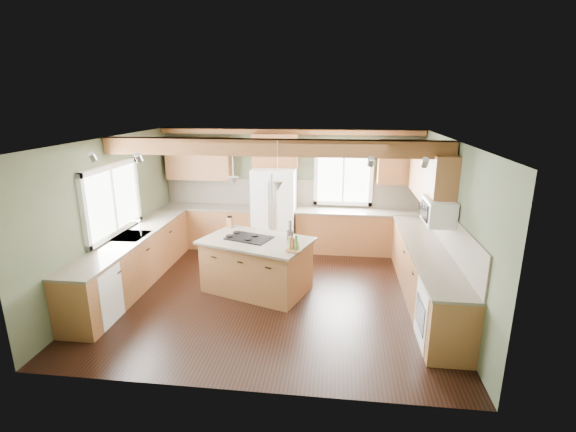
# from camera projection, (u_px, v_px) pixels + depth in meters

# --- Properties ---
(floor) EXTENTS (5.60, 5.60, 0.00)m
(floor) POSITION_uv_depth(u_px,v_px,m) (274.00, 293.00, 7.15)
(floor) COLOR black
(floor) RESTS_ON ground
(ceiling) EXTENTS (5.60, 5.60, 0.00)m
(ceiling) POSITION_uv_depth(u_px,v_px,m) (272.00, 140.00, 6.44)
(ceiling) COLOR silver
(ceiling) RESTS_ON wall_back
(wall_back) EXTENTS (5.60, 0.00, 5.60)m
(wall_back) POSITION_uv_depth(u_px,v_px,m) (290.00, 188.00, 9.18)
(wall_back) COLOR #444D36
(wall_back) RESTS_ON ground
(wall_left) EXTENTS (0.00, 5.00, 5.00)m
(wall_left) POSITION_uv_depth(u_px,v_px,m) (111.00, 215.00, 7.12)
(wall_left) COLOR #444D36
(wall_left) RESTS_ON ground
(wall_right) EXTENTS (0.00, 5.00, 5.00)m
(wall_right) POSITION_uv_depth(u_px,v_px,m) (451.00, 226.00, 6.47)
(wall_right) COLOR #444D36
(wall_right) RESTS_ON ground
(ceiling_beam) EXTENTS (5.55, 0.26, 0.26)m
(ceiling_beam) POSITION_uv_depth(u_px,v_px,m) (273.00, 147.00, 6.57)
(ceiling_beam) COLOR brown
(ceiling_beam) RESTS_ON ceiling
(soffit_trim) EXTENTS (5.55, 0.20, 0.10)m
(soffit_trim) POSITION_uv_depth(u_px,v_px,m) (290.00, 132.00, 8.75)
(soffit_trim) COLOR brown
(soffit_trim) RESTS_ON ceiling
(backsplash_back) EXTENTS (5.58, 0.03, 0.58)m
(backsplash_back) POSITION_uv_depth(u_px,v_px,m) (290.00, 193.00, 9.19)
(backsplash_back) COLOR brown
(backsplash_back) RESTS_ON wall_back
(backsplash_right) EXTENTS (0.03, 3.70, 0.58)m
(backsplash_right) POSITION_uv_depth(u_px,v_px,m) (448.00, 231.00, 6.55)
(backsplash_right) COLOR brown
(backsplash_right) RESTS_ON wall_right
(base_cab_back_left) EXTENTS (2.02, 0.60, 0.88)m
(base_cab_back_left) POSITION_uv_depth(u_px,v_px,m) (209.00, 227.00, 9.34)
(base_cab_back_left) COLOR brown
(base_cab_back_left) RESTS_ON floor
(counter_back_left) EXTENTS (2.06, 0.64, 0.04)m
(counter_back_left) POSITION_uv_depth(u_px,v_px,m) (208.00, 207.00, 9.21)
(counter_back_left) COLOR #484035
(counter_back_left) RESTS_ON base_cab_back_left
(base_cab_back_right) EXTENTS (2.62, 0.60, 0.88)m
(base_cab_back_right) POSITION_uv_depth(u_px,v_px,m) (357.00, 232.00, 8.96)
(base_cab_back_right) COLOR brown
(base_cab_back_right) RESTS_ON floor
(counter_back_right) EXTENTS (2.66, 0.64, 0.04)m
(counter_back_right) POSITION_uv_depth(u_px,v_px,m) (358.00, 212.00, 8.83)
(counter_back_right) COLOR #484035
(counter_back_right) RESTS_ON base_cab_back_right
(base_cab_left) EXTENTS (0.60, 3.70, 0.88)m
(base_cab_left) POSITION_uv_depth(u_px,v_px,m) (134.00, 261.00, 7.36)
(base_cab_left) COLOR brown
(base_cab_left) RESTS_ON floor
(counter_left) EXTENTS (0.64, 3.74, 0.04)m
(counter_left) POSITION_uv_depth(u_px,v_px,m) (131.00, 237.00, 7.24)
(counter_left) COLOR #484035
(counter_left) RESTS_ON base_cab_left
(base_cab_right) EXTENTS (0.60, 3.70, 0.88)m
(base_cab_right) POSITION_uv_depth(u_px,v_px,m) (425.00, 275.00, 6.79)
(base_cab_right) COLOR brown
(base_cab_right) RESTS_ON floor
(counter_right) EXTENTS (0.64, 3.74, 0.04)m
(counter_right) POSITION_uv_depth(u_px,v_px,m) (428.00, 249.00, 6.66)
(counter_right) COLOR #484035
(counter_right) RESTS_ON base_cab_right
(upper_cab_back_left) EXTENTS (1.40, 0.35, 0.90)m
(upper_cab_back_left) POSITION_uv_depth(u_px,v_px,m) (199.00, 159.00, 9.07)
(upper_cab_back_left) COLOR brown
(upper_cab_back_left) RESTS_ON wall_back
(upper_cab_over_fridge) EXTENTS (0.96, 0.35, 0.70)m
(upper_cab_over_fridge) POSITION_uv_depth(u_px,v_px,m) (275.00, 151.00, 8.82)
(upper_cab_over_fridge) COLOR brown
(upper_cab_over_fridge) RESTS_ON wall_back
(upper_cab_right) EXTENTS (0.35, 2.20, 0.90)m
(upper_cab_right) POSITION_uv_depth(u_px,v_px,m) (431.00, 175.00, 7.17)
(upper_cab_right) COLOR brown
(upper_cab_right) RESTS_ON wall_right
(upper_cab_back_corner) EXTENTS (0.90, 0.35, 0.90)m
(upper_cab_back_corner) POSITION_uv_depth(u_px,v_px,m) (400.00, 162.00, 8.57)
(upper_cab_back_corner) COLOR brown
(upper_cab_back_corner) RESTS_ON wall_back
(window_left) EXTENTS (0.04, 1.60, 1.05)m
(window_left) POSITION_uv_depth(u_px,v_px,m) (112.00, 200.00, 7.09)
(window_left) COLOR white
(window_left) RESTS_ON wall_left
(window_back) EXTENTS (1.10, 0.04, 1.00)m
(window_back) POSITION_uv_depth(u_px,v_px,m) (343.00, 179.00, 8.96)
(window_back) COLOR white
(window_back) RESTS_ON wall_back
(sink) EXTENTS (0.50, 0.65, 0.03)m
(sink) POSITION_uv_depth(u_px,v_px,m) (131.00, 236.00, 7.24)
(sink) COLOR #262628
(sink) RESTS_ON counter_left
(faucet) EXTENTS (0.02, 0.02, 0.28)m
(faucet) POSITION_uv_depth(u_px,v_px,m) (140.00, 229.00, 7.18)
(faucet) COLOR #B2B2B7
(faucet) RESTS_ON sink
(dishwasher) EXTENTS (0.60, 0.60, 0.84)m
(dishwasher) POSITION_uv_depth(u_px,v_px,m) (93.00, 295.00, 6.12)
(dishwasher) COLOR white
(dishwasher) RESTS_ON floor
(oven) EXTENTS (0.60, 0.72, 0.84)m
(oven) POSITION_uv_depth(u_px,v_px,m) (444.00, 315.00, 5.55)
(oven) COLOR white
(oven) RESTS_ON floor
(microwave) EXTENTS (0.40, 0.70, 0.38)m
(microwave) POSITION_uv_depth(u_px,v_px,m) (438.00, 211.00, 6.38)
(microwave) COLOR white
(microwave) RESTS_ON wall_right
(pendant_left) EXTENTS (0.18, 0.18, 0.16)m
(pendant_left) POSITION_uv_depth(u_px,v_px,m) (233.00, 182.00, 6.94)
(pendant_left) COLOR #B2B2B7
(pendant_left) RESTS_ON ceiling
(pendant_right) EXTENTS (0.18, 0.18, 0.16)m
(pendant_right) POSITION_uv_depth(u_px,v_px,m) (278.00, 186.00, 6.59)
(pendant_right) COLOR #B2B2B7
(pendant_right) RESTS_ON ceiling
(refrigerator) EXTENTS (0.90, 0.74, 1.80)m
(refrigerator) POSITION_uv_depth(u_px,v_px,m) (274.00, 210.00, 8.96)
(refrigerator) COLOR white
(refrigerator) RESTS_ON floor
(island) EXTENTS (1.91, 1.51, 0.88)m
(island) POSITION_uv_depth(u_px,v_px,m) (257.00, 266.00, 7.16)
(island) COLOR brown
(island) RESTS_ON floor
(island_top) EXTENTS (2.05, 1.66, 0.04)m
(island_top) POSITION_uv_depth(u_px,v_px,m) (256.00, 241.00, 7.03)
(island_top) COLOR #484035
(island_top) RESTS_ON island
(cooktop) EXTENTS (0.84, 0.69, 0.02)m
(cooktop) POSITION_uv_depth(u_px,v_px,m) (249.00, 238.00, 7.08)
(cooktop) COLOR black
(cooktop) RESTS_ON island_top
(knife_block) EXTENTS (0.13, 0.12, 0.18)m
(knife_block) POSITION_uv_depth(u_px,v_px,m) (230.00, 223.00, 7.68)
(knife_block) COLOR #5B321B
(knife_block) RESTS_ON island_top
(utensil_crock) EXTENTS (0.16, 0.16, 0.15)m
(utensil_crock) POSITION_uv_depth(u_px,v_px,m) (290.00, 235.00, 7.02)
(utensil_crock) COLOR #483E39
(utensil_crock) RESTS_ON island_top
(bottle_tray) EXTENTS (0.37, 0.37, 0.24)m
(bottle_tray) POSITION_uv_depth(u_px,v_px,m) (293.00, 243.00, 6.49)
(bottle_tray) COLOR brown
(bottle_tray) RESTS_ON island_top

